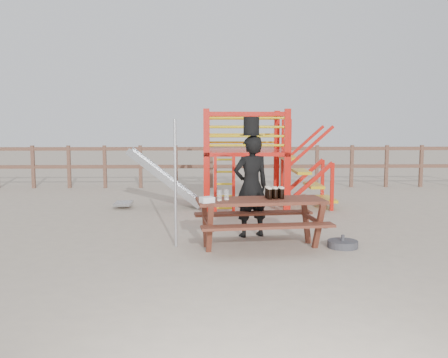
# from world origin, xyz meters

# --- Properties ---
(ground) EXTENTS (60.00, 60.00, 0.00)m
(ground) POSITION_xyz_m (0.00, 0.00, 0.00)
(ground) COLOR tan
(ground) RESTS_ON ground
(back_fence) EXTENTS (15.09, 0.09, 1.20)m
(back_fence) POSITION_xyz_m (0.00, 7.00, 0.74)
(back_fence) COLOR brown
(back_fence) RESTS_ON ground
(playground_fort) EXTENTS (4.71, 1.84, 2.10)m
(playground_fort) POSITION_xyz_m (0.12, 3.58, 1.07)
(playground_fort) COLOR red
(playground_fort) RESTS_ON ground
(picnic_table) EXTENTS (1.98, 1.48, 0.71)m
(picnic_table) POSITION_xyz_m (0.21, 0.11, 0.45)
(picnic_table) COLOR brown
(picnic_table) RESTS_ON ground
(man_with_hat) EXTENTS (0.69, 0.56, 1.92)m
(man_with_hat) POSITION_xyz_m (0.13, 0.83, 0.86)
(man_with_hat) COLOR black
(man_with_hat) RESTS_ON ground
(metal_pole) EXTENTS (0.04, 0.04, 1.87)m
(metal_pole) POSITION_xyz_m (-1.03, 0.18, 0.94)
(metal_pole) COLOR #B2B2B7
(metal_pole) RESTS_ON ground
(parasol_base) EXTENTS (0.44, 0.44, 0.19)m
(parasol_base) POSITION_xyz_m (1.42, 0.06, 0.05)
(parasol_base) COLOR #39393E
(parasol_base) RESTS_ON ground
(paper_bag) EXTENTS (0.22, 0.21, 0.08)m
(paper_bag) POSITION_xyz_m (-0.57, -0.18, 0.75)
(paper_bag) COLOR white
(paper_bag) RESTS_ON picnic_table
(stout_pints) EXTENTS (0.27, 0.25, 0.17)m
(stout_pints) POSITION_xyz_m (0.41, 0.18, 0.80)
(stout_pints) COLOR black
(stout_pints) RESTS_ON picnic_table
(empty_glasses) EXTENTS (0.17, 0.15, 0.15)m
(empty_glasses) POSITION_xyz_m (-0.34, 0.03, 0.78)
(empty_glasses) COLOR silver
(empty_glasses) RESTS_ON picnic_table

